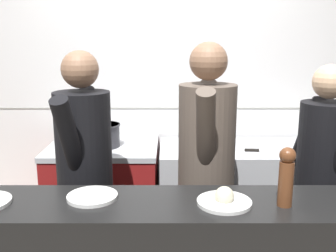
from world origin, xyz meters
name	(u,v)px	position (x,y,z in m)	size (l,w,h in m)	color
wall_back_tiled	(159,91)	(0.00, 1.39, 1.30)	(8.00, 0.06, 2.60)	white
oven_range	(106,198)	(-0.44, 0.99, 0.46)	(0.87, 0.71, 0.92)	maroon
prep_counter	(242,200)	(0.69, 0.99, 0.45)	(1.35, 0.65, 0.90)	#B7BABF
stock_pot	(103,135)	(-0.43, 0.95, 1.01)	(0.27, 0.27, 0.18)	#2D2D33
chefs_knife	(265,151)	(0.83, 0.87, 0.90)	(0.38, 0.06, 0.02)	#B7BABF
plated_dish_appetiser	(93,196)	(-0.30, -0.21, 0.98)	(0.25, 0.25, 0.02)	white
plated_dish_dessert	(225,200)	(0.35, -0.28, 0.99)	(0.26, 0.26, 0.09)	white
pepper_mill	(287,175)	(0.64, -0.29, 1.12)	(0.08, 0.08, 0.29)	brown
chef_head_cook	(85,172)	(-0.44, 0.28, 0.94)	(0.39, 0.74, 1.69)	black
chef_sous	(206,167)	(0.32, 0.30, 0.97)	(0.40, 0.76, 1.73)	black
chef_line	(322,177)	(1.06, 0.32, 0.89)	(0.40, 0.70, 1.60)	black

